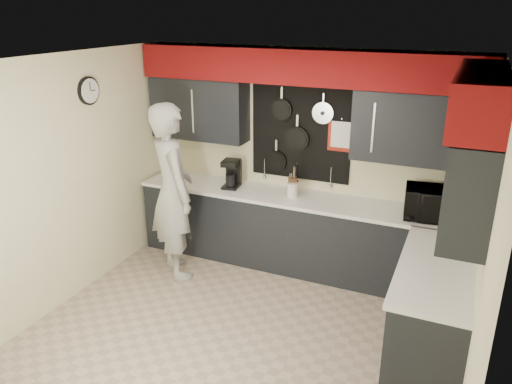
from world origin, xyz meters
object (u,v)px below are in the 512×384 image
at_px(knife_block, 292,186).
at_px(coffee_maker, 232,173).
at_px(person, 173,192).
at_px(utensil_crock, 292,190).
at_px(microwave, 434,204).

height_order(knife_block, coffee_maker, coffee_maker).
bearing_deg(coffee_maker, person, -128.96).
height_order(knife_block, person, person).
bearing_deg(knife_block, person, -164.55).
bearing_deg(coffee_maker, utensil_crock, -9.95).
bearing_deg(microwave, coffee_maker, 172.18).
relative_size(coffee_maker, person, 0.17).
xyz_separation_m(coffee_maker, person, (-0.41, -0.70, -0.07)).
bearing_deg(knife_block, utensil_crock, -84.88).
height_order(utensil_crock, person, person).
bearing_deg(coffee_maker, microwave, -9.02).
bearing_deg(knife_block, coffee_maker, 166.29).
distance_m(utensil_crock, person, 1.39).
bearing_deg(coffee_maker, knife_block, -6.08).
xyz_separation_m(utensil_crock, coffee_maker, (-0.80, 0.02, 0.10)).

